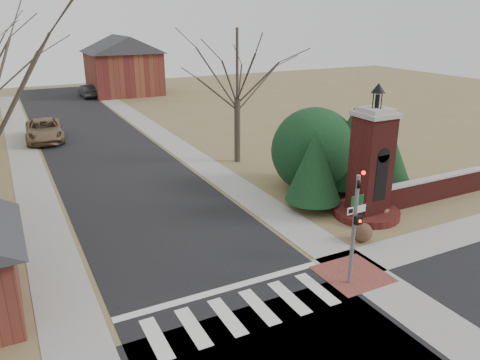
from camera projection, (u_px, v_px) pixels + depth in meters
ground at (255, 325)px, 14.87m from camera, size 120.00×120.00×0.00m
main_street at (106, 153)px, 33.31m from camera, size 8.00×70.00×0.01m
crosswalk_zone at (243, 312)px, 15.54m from camera, size 8.00×2.20×0.02m
stop_bar at (224, 289)px, 16.80m from camera, size 8.00×0.35×0.02m
sidewalk_right_main at (175, 144)px, 35.55m from camera, size 2.00×60.00×0.02m
sidewalk_left at (26, 163)px, 31.06m from camera, size 2.00×60.00×0.02m
curb_apron at (353, 274)px, 17.78m from camera, size 2.40×2.40×0.02m
traffic_signal_pole at (355, 219)px, 16.35m from camera, size 0.28×0.41×4.50m
sign_post at (356, 214)px, 18.30m from camera, size 0.90×0.07×2.75m
brick_gate_monument at (370, 174)px, 22.22m from camera, size 3.20×3.20×6.47m
brick_garden_wall at (433, 189)px, 24.67m from camera, size 7.50×0.50×1.30m
house_distant_right at (123, 64)px, 57.33m from camera, size 8.80×8.80×7.30m
evergreen_near at (314, 166)px, 23.08m from camera, size 2.80×2.80×4.10m
evergreen_mid at (351, 146)px, 25.41m from camera, size 3.40×3.40×4.70m
evergreen_far at (391, 158)px, 25.67m from camera, size 2.40×2.40×3.30m
evergreen_mass at (314, 147)px, 25.92m from camera, size 4.80×4.80×4.80m
bare_tree_3 at (237, 59)px, 29.29m from camera, size 7.00×7.00×9.70m
pickup_truck at (44, 130)px, 36.50m from camera, size 3.12×6.05×1.63m
distant_car at (88, 91)px, 55.81m from camera, size 1.75×4.64×1.51m
dry_shrub_left at (362, 232)px, 20.26m from camera, size 0.85×0.85×0.85m
dry_shrub_right at (381, 209)px, 22.73m from camera, size 0.77×0.77×0.77m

